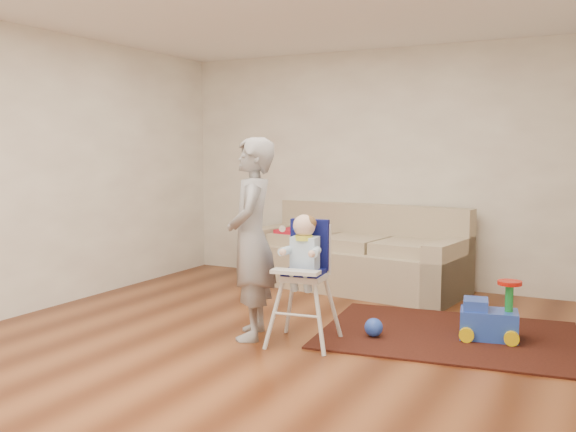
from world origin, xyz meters
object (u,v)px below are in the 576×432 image
at_px(high_chair, 304,282).
at_px(adult, 252,239).
at_px(toy_ball, 374,327).
at_px(sofa, 355,248).
at_px(side_table, 267,254).
at_px(ride_on_toy, 489,309).

distance_m(high_chair, adult, 0.57).
bearing_deg(toy_ball, sofa, 116.13).
bearing_deg(sofa, side_table, 176.16).
relative_size(ride_on_toy, adult, 0.30).
height_order(ride_on_toy, toy_ball, ride_on_toy).
bearing_deg(ride_on_toy, toy_ball, -166.73).
distance_m(sofa, adult, 2.19).
relative_size(sofa, adult, 1.51).
bearing_deg(side_table, ride_on_toy, -28.22).
distance_m(side_table, toy_ball, 2.91).
xyz_separation_m(sofa, ride_on_toy, (1.70, -1.35, -0.20)).
relative_size(toy_ball, adult, 0.09).
height_order(ride_on_toy, high_chair, high_chair).
height_order(ride_on_toy, adult, adult).
xyz_separation_m(high_chair, adult, (-0.47, -0.03, 0.32)).
relative_size(sofa, toy_ball, 16.32).
distance_m(ride_on_toy, adult, 2.02).
distance_m(toy_ball, high_chair, 0.73).
height_order(side_table, ride_on_toy, side_table).
relative_size(sofa, ride_on_toy, 5.07).
bearing_deg(side_table, high_chair, -54.81).
xyz_separation_m(side_table, ride_on_toy, (2.97, -1.60, 0.00)).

